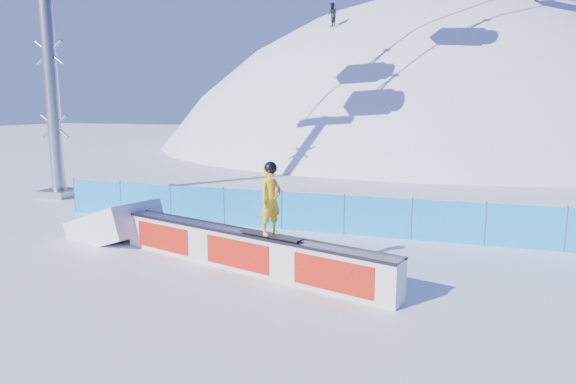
% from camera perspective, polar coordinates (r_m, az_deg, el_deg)
% --- Properties ---
extents(ground, '(160.00, 160.00, 0.00)m').
position_cam_1_polar(ground, '(11.34, 6.20, -10.43)').
color(ground, white).
rests_on(ground, ground).
extents(snow_hill, '(64.00, 64.00, 64.00)m').
position_cam_1_polar(snow_hill, '(56.84, 15.38, -13.35)').
color(snow_hill, white).
rests_on(snow_hill, ground).
extents(safety_fence, '(22.05, 0.05, 1.30)m').
position_cam_1_polar(safety_fence, '(15.43, 9.88, -2.77)').
color(safety_fence, '#128DEC').
rests_on(safety_fence, ground).
extents(rail_box, '(7.77, 2.85, 0.95)m').
position_cam_1_polar(rail_box, '(12.28, -4.90, -6.52)').
color(rail_box, silver).
rests_on(rail_box, ground).
extents(snow_ramp, '(3.05, 2.38, 1.67)m').
position_cam_1_polar(snow_ramp, '(15.98, -18.61, -4.92)').
color(snow_ramp, white).
rests_on(snow_ramp, ground).
extents(snowboarder, '(1.64, 0.76, 1.70)m').
position_cam_1_polar(snowboarder, '(11.48, -1.93, -0.86)').
color(snowboarder, black).
rests_on(snowboarder, rail_box).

